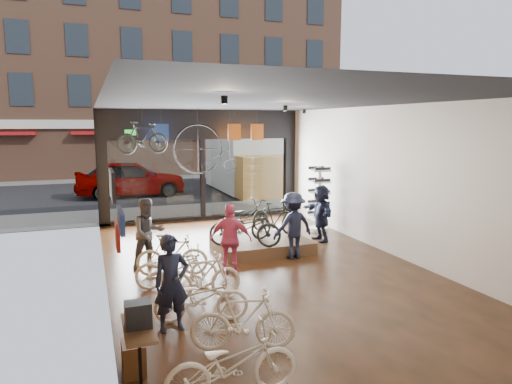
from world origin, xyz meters
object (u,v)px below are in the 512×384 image
display_bike_left (245,228)px  display_bike_mid (276,219)px  customer_2 (231,239)px  display_platform (261,245)px  penny_farthing (208,150)px  hung_bike (143,138)px  customer_5 (321,213)px  customer_3 (293,225)px  customer_0 (171,283)px  floor_bike_4 (176,268)px  display_bike_right (245,217)px  floor_bike_2 (201,298)px  street_car (131,178)px  customer_1 (148,233)px  floor_bike_0 (232,364)px  sunglasses_rack (319,199)px  floor_bike_3 (202,277)px  floor_bike_5 (172,255)px  box_truck (248,164)px  floor_bike_1 (243,320)px

display_bike_left → display_bike_mid: 1.25m
display_bike_left → customer_2: customer_2 is taller
display_platform → penny_farthing: penny_farthing is taller
customer_2 → hung_bike: (-1.35, 4.33, 2.12)m
display_bike_left → customer_5: (2.60, 0.89, 0.03)m
display_bike_left → customer_3: (1.13, -0.41, 0.06)m
display_bike_left → customer_0: size_ratio=1.13×
customer_5 → hung_bike: size_ratio=1.02×
floor_bike_4 → display_bike_right: display_bike_right is taller
penny_farthing → floor_bike_2: bearing=-105.5°
street_car → floor_bike_2: 14.33m
floor_bike_4 → customer_5: size_ratio=1.03×
street_car → floor_bike_4: 12.61m
floor_bike_2 → customer_5: bearing=-35.0°
customer_1 → customer_3: size_ratio=0.99×
floor_bike_2 → display_bike_left: 3.78m
display_platform → customer_1: size_ratio=1.46×
street_car → customer_2: bearing=-174.8°
floor_bike_0 → customer_5: (4.64, 6.41, 0.37)m
customer_0 → penny_farthing: size_ratio=0.81×
hung_bike → floor_bike_2: bearing=165.3°
customer_0 → display_platform: bearing=43.9°
display_bike_right → hung_bike: 3.86m
floor_bike_4 → display_bike_right: 3.66m
floor_bike_2 → hung_bike: size_ratio=1.01×
customer_5 → sunglasses_rack: sunglasses_rack is taller
customer_3 → floor_bike_3: bearing=26.5°
customer_1 → penny_farthing: penny_farthing is taller
floor_bike_2 → floor_bike_3: bearing=-2.0°
floor_bike_0 → customer_0: bearing=10.2°
floor_bike_0 → customer_5: bearing=-35.5°
floor_bike_3 → customer_1: (-0.69, 2.37, 0.36)m
display_bike_right → sunglasses_rack: sunglasses_rack is taller
floor_bike_0 → sunglasses_rack: 9.12m
floor_bike_4 → display_bike_mid: bearing=-43.7°
street_car → sunglasses_rack: size_ratio=2.40×
display_bike_left → sunglasses_rack: sunglasses_rack is taller
display_bike_mid → penny_farthing: size_ratio=0.82×
street_car → floor_bike_0: 16.60m
street_car → display_bike_right: bearing=-167.4°
floor_bike_5 → display_bike_right: display_bike_right is taller
floor_bike_4 → customer_2: 1.43m
box_truck → floor_bike_3: box_truck is taller
display_bike_left → penny_farthing: size_ratio=0.92×
box_truck → floor_bike_1: 15.41m
floor_bike_1 → floor_bike_4: floor_bike_1 is taller
box_truck → customer_3: bearing=-103.2°
floor_bike_1 → customer_1: size_ratio=0.95×
box_truck → hung_bike: 8.95m
floor_bike_5 → customer_5: 4.82m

